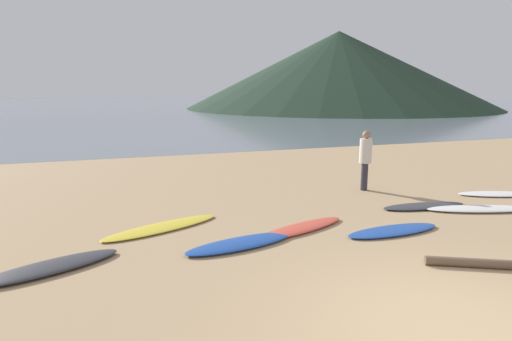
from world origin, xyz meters
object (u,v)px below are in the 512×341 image
Objects in this scene: surfboard_8 at (498,194)px; driftwood_log at (493,264)px; surfboard_1 at (49,267)px; surfboard_4 at (300,228)px; surfboard_3 at (241,243)px; person_2 at (365,155)px; surfboard_5 at (393,231)px; surfboard_2 at (162,227)px; surfboard_6 at (424,206)px; surfboard_7 at (481,209)px.

surfboard_8 is 5.13m from driftwood_log.
surfboard_1 is 0.97× the size of surfboard_4.
driftwood_log is at bearing -69.36° from surfboard_4.
surfboard_3 is 5.26m from person_2.
driftwood_log is at bearing -78.61° from surfboard_5.
surfboard_2 is 8.54m from surfboard_8.
surfboard_6 is 0.83× the size of surfboard_7.
surfboard_5 is at bearing 103.75° from driftwood_log.
surfboard_2 is 1.22× the size of surfboard_5.
surfboard_7 is (4.44, -0.10, 0.00)m from surfboard_4.
surfboard_5 reaches higher than surfboard_8.
surfboard_8 is (2.58, 0.31, -0.00)m from surfboard_6.
surfboard_4 is (1.35, 0.41, -0.00)m from surfboard_3.
surfboard_2 is at bearing 15.40° from surfboard_1.
surfboard_8 is at bearing 48.19° from surfboard_7.
surfboard_2 is (1.85, 1.39, -0.02)m from surfboard_1.
person_2 is at bearing -0.46° from surfboard_1.
surfboard_1 is 1.31× the size of person_2.
surfboard_1 is 2.31m from surfboard_2.
surfboard_7 is 3.04m from person_2.
driftwood_log reaches higher than surfboard_2.
surfboard_3 is at bearing -163.56° from surfboard_6.
surfboard_5 is at bearing -16.23° from surfboard_3.
surfboard_4 is (2.57, -0.95, 0.01)m from surfboard_2.
surfboard_3 is 0.95× the size of surfboard_4.
person_2 is (-2.98, 1.60, 0.92)m from surfboard_8.
surfboard_4 is at bearing 154.88° from surfboard_5.
surfboard_6 is 1.28× the size of person_2.
surfboard_5 reaches higher than surfboard_2.
surfboard_7 is (2.79, 0.59, 0.01)m from surfboard_5.
surfboard_5 is 2.85m from surfboard_7.
surfboard_1 reaches higher than surfboard_2.
driftwood_log is (0.46, -1.86, 0.04)m from surfboard_5.
surfboard_4 is 1.35× the size of person_2.
driftwood_log is at bearing -57.91° from surfboard_2.
surfboard_4 is 1.08× the size of surfboard_8.
surfboard_4 is 0.88× the size of surfboard_7.
surfboard_8 is at bearing 142.44° from person_2.
surfboard_8 is 1.00× the size of driftwood_log.
surfboard_7 is 1.78m from surfboard_8.
surfboard_6 is (5.96, -0.44, 0.00)m from surfboard_2.
surfboard_5 is at bearing -41.58° from surfboard_4.
surfboard_4 reaches higher than surfboard_8.
surfboard_2 is 1.19× the size of surfboard_6.
surfboard_6 is at bearing -25.28° from surfboard_2.
surfboard_5 is 1.92m from driftwood_log.
surfboard_8 is at bearing 16.87° from surfboard_5.
person_2 is (-0.39, 1.91, 0.92)m from surfboard_6.
surfboard_1 is 1.05× the size of driftwood_log.
surfboard_6 is at bearing -14.59° from surfboard_1.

